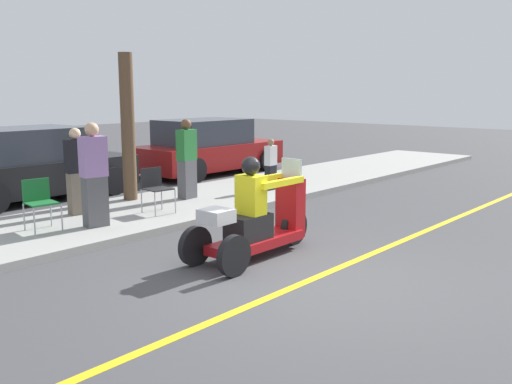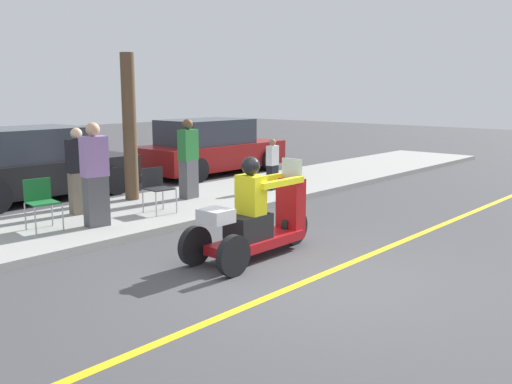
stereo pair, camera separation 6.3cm
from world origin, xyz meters
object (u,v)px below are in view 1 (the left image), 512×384
object	(u,v)px
folding_chair_set_back	(39,199)
parked_car_lot_left	(31,166)
spectator_near_curb	(187,160)
spectator_by_tree	(94,177)
spectator_end_of_line	(271,165)
tree_trunk	(128,127)
motorcycle_trike	(257,222)
spectator_mid_group	(77,173)
parked_car_lot_center	(207,148)
folding_chair_curbside	(155,185)

from	to	relation	value
folding_chair_set_back	parked_car_lot_left	distance (m)	3.57
spectator_near_curb	parked_car_lot_left	xyz separation A→B (m)	(-1.85, 2.98, -0.18)
spectator_by_tree	spectator_end_of_line	distance (m)	4.62
tree_trunk	folding_chair_set_back	bearing A→B (deg)	-158.12
motorcycle_trike	spectator_by_tree	xyz separation A→B (m)	(-0.73, 2.90, 0.44)
spectator_mid_group	spectator_end_of_line	world-z (taller)	spectator_mid_group
spectator_by_tree	folding_chair_set_back	xyz separation A→B (m)	(-0.72, 0.48, -0.32)
tree_trunk	motorcycle_trike	bearing A→B (deg)	-103.79
spectator_end_of_line	parked_car_lot_center	xyz separation A→B (m)	(1.44, 3.53, 0.05)
spectator_near_curb	tree_trunk	size ratio (longest dim) A/B	0.56
spectator_end_of_line	folding_chair_set_back	bearing A→B (deg)	175.44
folding_chair_set_back	folding_chair_curbside	distance (m)	2.10
motorcycle_trike	spectator_near_curb	world-z (taller)	spectator_near_curb
folding_chair_curbside	spectator_end_of_line	bearing A→B (deg)	-1.16
motorcycle_trike	parked_car_lot_left	bearing A→B (deg)	89.17
folding_chair_curbside	spectator_mid_group	bearing A→B (deg)	137.08
parked_car_lot_center	motorcycle_trike	bearing A→B (deg)	-129.39
motorcycle_trike	spectator_by_tree	distance (m)	3.03
spectator_mid_group	parked_car_lot_center	distance (m)	6.26
spectator_by_tree	spectator_end_of_line	size ratio (longest dim) A/B	1.49
spectator_mid_group	parked_car_lot_center	size ratio (longest dim) A/B	0.36
folding_chair_curbside	tree_trunk	xyz separation A→B (m)	(0.46, 1.38, 0.98)
folding_chair_set_back	spectator_mid_group	bearing A→B (deg)	28.84
folding_chair_curbside	tree_trunk	world-z (taller)	tree_trunk
spectator_mid_group	spectator_by_tree	xyz separation A→B (m)	(-0.34, -1.06, 0.07)
folding_chair_set_back	folding_chair_curbside	world-z (taller)	same
folding_chair_curbside	spectator_near_curb	bearing A→B (deg)	23.96
spectator_mid_group	folding_chair_curbside	world-z (taller)	spectator_mid_group
spectator_end_of_line	parked_car_lot_left	xyz separation A→B (m)	(-3.79, 3.64, 0.05)
folding_chair_set_back	parked_car_lot_left	bearing A→B (deg)	64.25
spectator_mid_group	spectator_by_tree	distance (m)	1.11
parked_car_lot_center	parked_car_lot_left	distance (m)	5.23
parked_car_lot_center	tree_trunk	world-z (taller)	tree_trunk
spectator_near_curb	tree_trunk	world-z (taller)	tree_trunk
spectator_end_of_line	folding_chair_curbside	xyz separation A→B (m)	(-3.26, 0.07, -0.05)
spectator_near_curb	parked_car_lot_center	xyz separation A→B (m)	(3.38, 2.88, -0.19)
spectator_end_of_line	tree_trunk	bearing A→B (deg)	152.76
spectator_mid_group	folding_chair_set_back	world-z (taller)	spectator_mid_group
parked_car_lot_center	tree_trunk	bearing A→B (deg)	-153.78
spectator_by_tree	folding_chair_curbside	world-z (taller)	spectator_by_tree
spectator_near_curb	folding_chair_set_back	bearing A→B (deg)	-176.13
folding_chair_set_back	parked_car_lot_left	world-z (taller)	parked_car_lot_left
parked_car_lot_left	tree_trunk	distance (m)	2.56
parked_car_lot_left	folding_chair_curbside	bearing A→B (deg)	-81.68
folding_chair_set_back	spectator_near_curb	bearing A→B (deg)	3.87
folding_chair_curbside	tree_trunk	distance (m)	1.75
spectator_by_tree	folding_chair_set_back	world-z (taller)	spectator_by_tree
tree_trunk	parked_car_lot_center	bearing A→B (deg)	26.22
parked_car_lot_left	spectator_near_curb	bearing A→B (deg)	-58.18
spectator_by_tree	tree_trunk	world-z (taller)	tree_trunk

